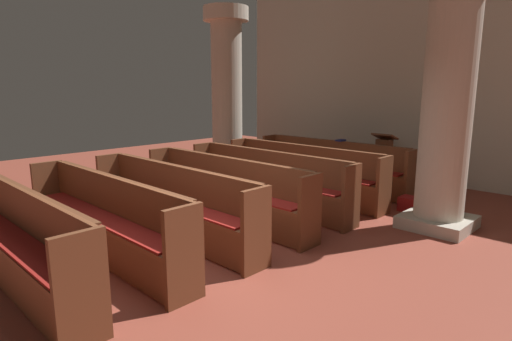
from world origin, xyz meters
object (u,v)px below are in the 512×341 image
pew_row_2 (266,178)px  pew_row_5 (103,215)px  pillar_far_side (227,91)px  kneeler_box_red (412,204)px  pew_row_3 (223,188)px  pew_row_6 (14,235)px  lectern (383,162)px  pew_row_4 (170,200)px  hymn_book (341,140)px  pew_row_0 (331,164)px  pew_row_1 (302,170)px  pillar_aisle_side (448,93)px

pew_row_2 → pew_row_5: 2.95m
pillar_far_side → kneeler_box_red: bearing=2.3°
pillar_far_side → pew_row_5: bearing=-59.9°
pew_row_3 → pew_row_6: same height
lectern → pillar_far_side: bearing=-147.2°
pew_row_4 → hymn_book: size_ratio=16.39×
hymn_book → kneeler_box_red: size_ratio=0.52×
pew_row_0 → pew_row_5: (0.00, -4.92, 0.00)m
kneeler_box_red → pew_row_6: bearing=-109.4°
pew_row_2 → pew_row_1: bearing=90.0°
pew_row_0 → pew_row_5: same height
pew_row_1 → kneeler_box_red: bearing=16.1°
pillar_far_side → lectern: (2.97, 1.92, -1.52)m
pew_row_3 → pew_row_5: (0.00, -1.97, 0.00)m
pew_row_4 → pew_row_6: 1.97m
pew_row_0 → pew_row_6: same height
pew_row_0 → pillar_aisle_side: size_ratio=0.90×
pew_row_1 → pillar_far_side: (-2.50, 0.38, 1.45)m
pew_row_2 → pew_row_4: size_ratio=1.00×
pew_row_1 → pew_row_3: size_ratio=1.00×
pew_row_1 → pew_row_4: bearing=-90.0°
pew_row_3 → pew_row_4: same height
pew_row_3 → pillar_aisle_side: (2.55, 1.98, 1.45)m
pillar_aisle_side → lectern: bearing=132.3°
pew_row_2 → pillar_aisle_side: bearing=21.3°
pew_row_1 → pew_row_2: bearing=-90.0°
pillar_aisle_side → pew_row_4: bearing=-130.8°
pew_row_0 → kneeler_box_red: pew_row_0 is taller
pew_row_5 → lectern: size_ratio=3.17×
pew_row_5 → pillar_aisle_side: size_ratio=0.90×
pew_row_0 → pew_row_4: 3.93m
pew_row_1 → pew_row_6: (0.00, -4.92, 0.00)m
pew_row_3 → pew_row_4: (0.00, -0.98, 0.00)m
pew_row_4 → pillar_aisle_side: size_ratio=0.90×
pew_row_6 → hymn_book: bearing=89.3°
pew_row_1 → pew_row_2: same height
pew_row_0 → pew_row_1: (0.00, -0.98, 0.00)m
pew_row_3 → hymn_book: size_ratio=16.39×
pillar_far_side → kneeler_box_red: (4.43, 0.17, -1.85)m
pew_row_0 → pew_row_6: size_ratio=1.00×
pew_row_2 → pew_row_4: (0.00, -1.97, 0.00)m
pew_row_1 → pew_row_4: size_ratio=1.00×
pew_row_2 → pew_row_0: bearing=90.0°
pew_row_4 → pew_row_5: size_ratio=1.00×
pillar_far_side → lectern: pillar_far_side is taller
pew_row_1 → hymn_book: (0.08, 1.17, 0.47)m
pew_row_6 → pew_row_4: bearing=90.0°
pillar_aisle_side → pew_row_5: bearing=-122.9°
pew_row_4 → lectern: lectern is taller
pew_row_6 → pillar_far_side: size_ratio=0.90×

